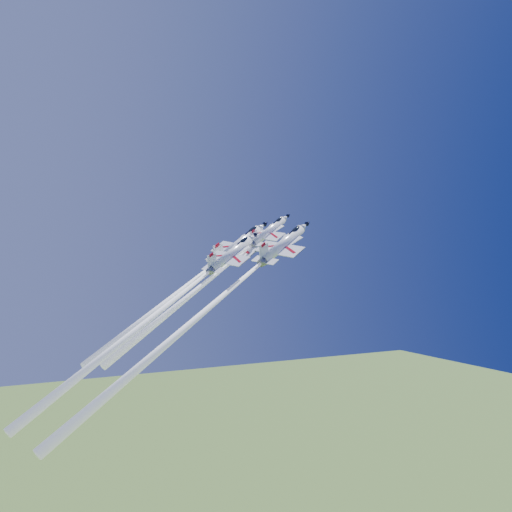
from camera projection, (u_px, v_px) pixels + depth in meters
name	position (u px, v px, depth m)	size (l,w,h in m)	color
jet_lead	(214.00, 276.00, 116.08)	(39.07, 18.29, 37.02)	white
jet_left	(193.00, 281.00, 116.59)	(38.53, 18.31, 34.97)	white
jet_right	(207.00, 309.00, 105.72)	(49.62, 23.19, 47.28)	white
jet_slot	(161.00, 311.00, 103.52)	(42.42, 19.86, 40.23)	white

